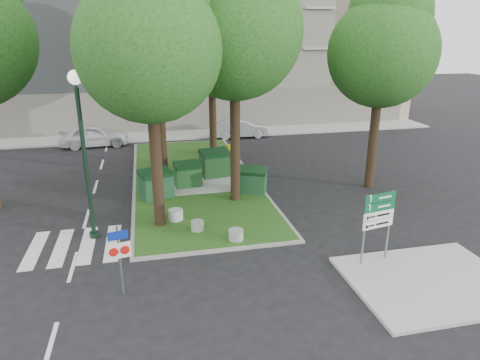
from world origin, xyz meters
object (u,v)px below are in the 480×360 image
object	(u,v)px
tree_median_near_left	(150,35)
dumpster_b	(188,174)
car_silver	(240,128)
tree_median_far	(212,15)
tree_median_mid	(158,41)
dumpster_a	(156,184)
bollard_left	(176,215)
dumpster_c	(215,163)
street_lamp	(82,137)
car_white	(94,135)
tree_median_near_right	(236,17)
tree_street_right	(384,42)
bollard_mid	(197,226)
traffic_sign_pole	(119,252)
bollard_right	(236,235)
litter_bin	(230,150)
dumpster_d	(252,180)
directional_sign	(378,217)

from	to	relation	value
tree_median_near_left	dumpster_b	distance (m)	8.01
tree_median_near_left	car_silver	distance (m)	17.13
tree_median_far	tree_median_mid	bearing A→B (deg)	-136.85
dumpster_a	bollard_left	distance (m)	2.86
dumpster_c	tree_median_mid	bearing A→B (deg)	147.84
car_silver	tree_median_mid	bearing A→B (deg)	142.47
tree_median_mid	street_lamp	distance (m)	8.22
car_white	tree_median_near_right	bearing A→B (deg)	-151.79
tree_street_right	bollard_mid	xyz separation A→B (m)	(-9.20, -3.43, -6.68)
tree_median_mid	tree_median_near_left	bearing A→B (deg)	-94.40
bollard_mid	street_lamp	bearing A→B (deg)	173.31
tree_median_near_right	traffic_sign_pole	size ratio (longest dim) A/B	5.20
tree_street_right	bollard_mid	bearing A→B (deg)	-159.55
tree_median_near_left	bollard_left	bearing A→B (deg)	24.03
dumpster_b	tree_median_far	bearing A→B (deg)	59.85
car_white	car_silver	distance (m)	10.33
bollard_right	car_white	size ratio (longest dim) A/B	0.12
dumpster_c	litter_bin	bearing A→B (deg)	56.37
dumpster_d	directional_sign	size ratio (longest dim) A/B	0.66
tree_street_right	dumpster_a	bearing A→B (deg)	177.32
tree_median_far	bollard_left	world-z (taller)	tree_median_far
bollard_right	car_silver	xyz separation A→B (m)	(3.84, 16.48, 0.37)
tree_median_mid	car_white	xyz separation A→B (m)	(-4.39, 7.48, -6.21)
tree_median_near_left	litter_bin	world-z (taller)	tree_median_near_left
directional_sign	dumpster_b	bearing A→B (deg)	109.92
tree_median_far	dumpster_b	world-z (taller)	tree_median_far
bollard_mid	directional_sign	bearing A→B (deg)	-33.51
tree_median_near_right	dumpster_a	world-z (taller)	tree_median_near_right
dumpster_b	street_lamp	distance (m)	7.02
directional_sign	bollard_right	bearing A→B (deg)	138.15
car_silver	litter_bin	bearing A→B (deg)	159.69
tree_median_mid	traffic_sign_pole	world-z (taller)	tree_median_mid
tree_street_right	car_white	bearing A→B (deg)	141.41
dumpster_b	dumpster_a	bearing A→B (deg)	-148.69
dumpster_c	dumpster_b	bearing A→B (deg)	-153.35
dumpster_b	dumpster_c	bearing A→B (deg)	31.08
bollard_right	dumpster_b	bearing A→B (deg)	99.89
dumpster_c	traffic_sign_pole	bearing A→B (deg)	-125.51
dumpster_c	tree_median_far	bearing A→B (deg)	69.55
bollard_mid	street_lamp	world-z (taller)	street_lamp
tree_median_near_left	traffic_sign_pole	distance (m)	7.59
tree_street_right	tree_median_mid	bearing A→B (deg)	158.20
bollard_right	directional_sign	size ratio (longest dim) A/B	0.23
dumpster_d	street_lamp	distance (m)	8.32
tree_street_right	dumpster_d	size ratio (longest dim) A/B	6.35
tree_median_near_right	directional_sign	xyz separation A→B (m)	(3.28, -6.56, -6.26)
tree_street_right	street_lamp	bearing A→B (deg)	-167.20
traffic_sign_pole	car_white	world-z (taller)	traffic_sign_pole
tree_median_near_left	street_lamp	distance (m)	4.31
tree_median_near_left	tree_median_near_right	size ratio (longest dim) A/B	0.92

